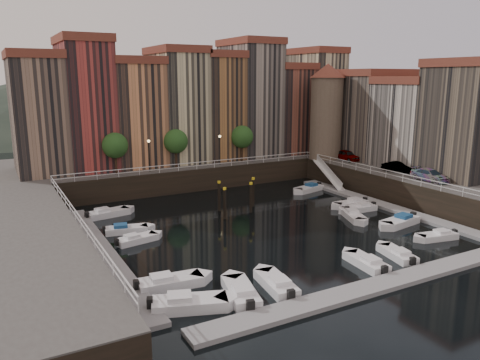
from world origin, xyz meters
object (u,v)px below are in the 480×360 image
boat_left_0 (188,304)px  car_b (398,168)px  mooring_pilings (237,198)px  boat_left_1 (169,282)px  corner_tower (326,110)px  car_c (430,176)px  gangway (328,173)px  boat_left_2 (136,239)px  car_a (347,156)px

boat_left_0 → car_b: (34.84, 15.02, 3.25)m
mooring_pilings → boat_left_1: size_ratio=1.10×
boat_left_0 → corner_tower: bearing=59.4°
car_b → boat_left_0: bearing=-174.2°
mooring_pilings → boat_left_0: bearing=-126.4°
boat_left_0 → boat_left_1: boat_left_0 is taller
corner_tower → car_c: (0.77, -18.30, -6.51)m
boat_left_1 → car_b: car_b is taller
mooring_pilings → boat_left_0: (-13.59, -18.40, -1.25)m
car_b → gangway: bearing=99.4°
boat_left_2 → car_a: size_ratio=0.94×
mooring_pilings → car_b: size_ratio=1.39×
boat_left_0 → car_c: (34.25, 9.62, 3.28)m
car_c → car_b: bearing=81.5°
gangway → car_c: (3.67, -13.80, 1.77)m
corner_tower → boat_left_2: corner_tower is taller
boat_left_1 → car_c: size_ratio=1.07×
boat_left_2 → corner_tower: bearing=11.7°
car_b → car_c: (-0.59, -5.40, 0.03)m
boat_left_1 → car_b: 36.74m
boat_left_2 → car_a: car_a is taller
car_a → car_c: size_ratio=0.94×
boat_left_0 → boat_left_2: size_ratio=1.28×
mooring_pilings → boat_left_2: size_ratio=1.32×
gangway → boat_left_2: size_ratio=1.99×
gangway → mooring_pilings: 17.72m
boat_left_1 → boat_left_0: bearing=-85.3°
corner_tower → car_b: 14.53m
boat_left_2 → car_c: (33.58, -4.43, 3.37)m
boat_left_0 → car_c: bearing=35.3°
corner_tower → car_b: (1.37, -12.90, -6.54)m
corner_tower → car_b: bearing=-84.0°
gangway → boat_left_1: size_ratio=1.65×
gangway → boat_left_1: (-30.54, -19.71, -1.53)m
gangway → mooring_pilings: gangway is taller
gangway → boat_left_2: (-29.91, -9.36, -1.60)m
gangway → boat_left_2: 31.38m
boat_left_2 → gangway: bearing=6.2°
gangway → boat_left_1: 36.38m
mooring_pilings → boat_left_2: 13.69m
boat_left_2 → car_b: size_ratio=1.05×
mooring_pilings → boat_left_0: 22.91m
gangway → boat_left_2: gangway is taller
car_a → boat_left_1: bearing=-145.9°
corner_tower → mooring_pilings: corner_tower is taller
gangway → boat_left_1: gangway is taller
mooring_pilings → boat_left_2: bearing=-161.4°
corner_tower → car_a: bearing=-64.0°
boat_left_1 → car_c: car_c is taller
gangway → car_b: (4.27, -8.40, 1.74)m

